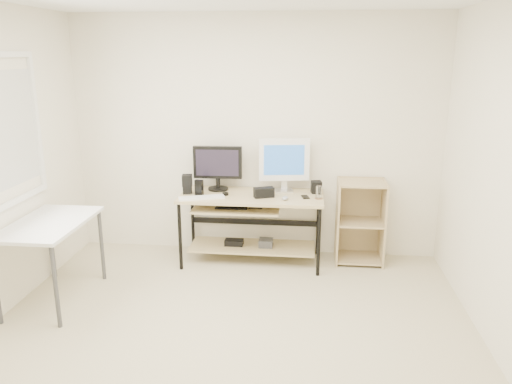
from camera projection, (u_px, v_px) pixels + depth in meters
The scene contains 16 objects.
room at pixel (206, 180), 3.55m from camera, with size 4.01×4.01×2.62m.
desk at pixel (249, 214), 5.29m from camera, with size 1.50×0.65×0.75m.
side_table at pixel (50, 230), 4.41m from camera, with size 0.60×1.00×0.75m.
shelf_unit at pixel (360, 221), 5.35m from camera, with size 0.50×0.40×0.90m.
black_monitor at pixel (218, 165), 5.35m from camera, with size 0.52×0.22×0.48m.
white_imac at pixel (284, 161), 5.28m from camera, with size 0.54×0.17×0.57m.
keyboard at pixel (202, 198), 5.10m from camera, with size 0.47×0.13×0.02m, color white.
mouse at pixel (285, 198), 5.05m from camera, with size 0.06×0.10×0.03m, color #A9A9AE.
center_speaker at pixel (264, 192), 5.13m from camera, with size 0.21×0.09×0.10m, color black.
speaker_left at pixel (187, 184), 5.26m from camera, with size 0.12×0.12×0.20m.
speaker_right at pixel (316, 187), 5.29m from camera, with size 0.11×0.11×0.13m, color black.
audio_controller at pixel (199, 188), 5.20m from camera, with size 0.08×0.05×0.16m, color black.
volume_puck at pixel (225, 194), 5.22m from camera, with size 0.07×0.07×0.03m, color black.
smartphone at pixel (305, 197), 5.14m from camera, with size 0.07×0.12×0.01m, color black.
coaster at pixel (319, 198), 5.09m from camera, with size 0.08×0.08×0.01m, color #926742.
drinking_glass at pixel (319, 192), 5.08m from camera, with size 0.06×0.06×0.13m, color white.
Camera 1 is at (0.59, -3.34, 2.19)m, focal length 35.00 mm.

